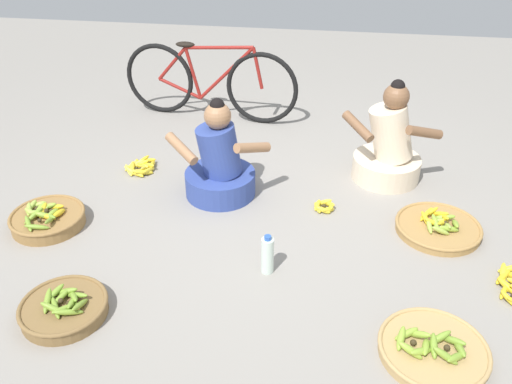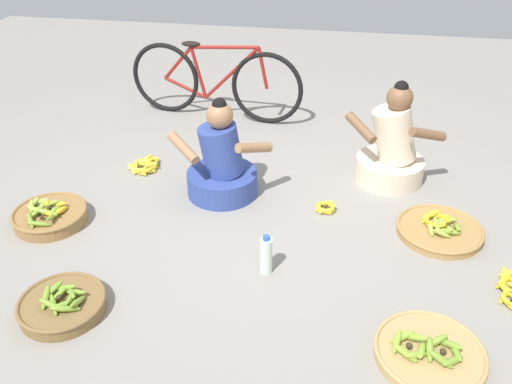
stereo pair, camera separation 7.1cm
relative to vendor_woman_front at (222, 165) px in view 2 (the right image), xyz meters
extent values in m
plane|color=gray|center=(0.34, -0.30, -0.24)|extent=(10.00, 10.00, 0.00)
cylinder|color=#334793|center=(0.00, 0.00, -0.15)|extent=(0.52, 0.52, 0.18)
cylinder|color=#334793|center=(0.00, 0.00, 0.12)|extent=(0.38, 0.35, 0.40)
sphere|color=#9E704C|center=(0.00, 0.00, 0.39)|extent=(0.19, 0.19, 0.19)
sphere|color=black|center=(0.00, 0.00, 0.47)|extent=(0.10, 0.10, 0.10)
cylinder|color=#9E704C|center=(-0.23, -0.14, 0.20)|extent=(0.28, 0.25, 0.16)
cylinder|color=#9E704C|center=(0.25, -0.06, 0.20)|extent=(0.25, 0.28, 0.16)
cylinder|color=beige|center=(1.23, 0.43, -0.15)|extent=(0.52, 0.52, 0.18)
cylinder|color=beige|center=(1.23, 0.43, 0.15)|extent=(0.37, 0.28, 0.47)
sphere|color=brown|center=(1.23, 0.43, 0.44)|extent=(0.19, 0.19, 0.19)
sphere|color=black|center=(1.23, 0.43, 0.51)|extent=(0.10, 0.10, 0.10)
cylinder|color=brown|center=(0.98, 0.33, 0.23)|extent=(0.25, 0.28, 0.16)
cylinder|color=brown|center=(1.45, 0.30, 0.23)|extent=(0.30, 0.22, 0.16)
torus|color=black|center=(-0.89, 1.42, 0.10)|extent=(0.68, 0.12, 0.68)
torus|color=black|center=(0.12, 1.31, 0.10)|extent=(0.68, 0.12, 0.68)
cylinder|color=maroon|center=(-0.22, 1.35, 0.21)|extent=(0.55, 0.09, 0.55)
cylinder|color=maroon|center=(-0.54, 1.38, 0.19)|extent=(0.15, 0.05, 0.49)
cylinder|color=maroon|center=(-0.28, 1.36, 0.45)|extent=(0.65, 0.10, 0.08)
cylinder|color=maroon|center=(-0.69, 1.40, 0.03)|extent=(0.42, 0.08, 0.18)
cylinder|color=maroon|center=(-0.75, 1.41, 0.27)|extent=(0.32, 0.07, 0.35)
cylinder|color=maroon|center=(0.08, 1.32, 0.29)|extent=(0.11, 0.04, 0.38)
ellipsoid|color=black|center=(-0.60, 1.39, 0.46)|extent=(0.18, 0.08, 0.05)
cylinder|color=olive|center=(-1.08, -0.58, -0.20)|extent=(0.49, 0.49, 0.09)
torus|color=olive|center=(-1.08, -0.58, -0.15)|extent=(0.50, 0.50, 0.02)
ellipsoid|color=gold|center=(-0.98, -0.58, -0.13)|extent=(0.05, 0.14, 0.06)
ellipsoid|color=gold|center=(-1.04, -0.52, -0.13)|extent=(0.13, 0.04, 0.06)
ellipsoid|color=gold|center=(-1.10, -0.58, -0.12)|extent=(0.05, 0.14, 0.08)
ellipsoid|color=gold|center=(-1.05, -0.63, -0.13)|extent=(0.13, 0.05, 0.06)
sphere|color=#382D19|center=(-1.04, -0.57, -0.12)|extent=(0.03, 0.03, 0.03)
ellipsoid|color=#8CAD38|center=(-1.02, -0.58, -0.13)|extent=(0.05, 0.12, 0.06)
ellipsoid|color=#8CAD38|center=(-1.08, -0.53, -0.12)|extent=(0.13, 0.06, 0.08)
ellipsoid|color=#8CAD38|center=(-1.13, -0.57, -0.12)|extent=(0.07, 0.13, 0.08)
ellipsoid|color=#8CAD38|center=(-1.07, -0.63, -0.12)|extent=(0.13, 0.06, 0.07)
sphere|color=#382D19|center=(-1.08, -0.58, -0.12)|extent=(0.03, 0.03, 0.03)
ellipsoid|color=#9EB747|center=(-1.10, -0.57, -0.12)|extent=(0.06, 0.12, 0.07)
ellipsoid|color=#9EB747|center=(-1.12, -0.52, -0.13)|extent=(0.11, 0.11, 0.06)
ellipsoid|color=#9EB747|center=(-1.17, -0.51, -0.12)|extent=(0.12, 0.07, 0.07)
ellipsoid|color=#9EB747|center=(-1.20, -0.55, -0.12)|extent=(0.07, 0.12, 0.08)
ellipsoid|color=#9EB747|center=(-1.20, -0.58, -0.12)|extent=(0.08, 0.12, 0.08)
ellipsoid|color=#9EB747|center=(-1.17, -0.61, -0.12)|extent=(0.12, 0.07, 0.07)
ellipsoid|color=#9EB747|center=(-1.13, -0.61, -0.12)|extent=(0.12, 0.09, 0.07)
sphere|color=#382D19|center=(-1.15, -0.56, -0.12)|extent=(0.03, 0.03, 0.03)
ellipsoid|color=olive|center=(-1.00, -0.68, -0.12)|extent=(0.05, 0.16, 0.08)
ellipsoid|color=olive|center=(-1.03, -0.62, -0.13)|extent=(0.15, 0.11, 0.06)
ellipsoid|color=olive|center=(-1.13, -0.65, -0.12)|extent=(0.11, 0.15, 0.09)
ellipsoid|color=olive|center=(-1.12, -0.73, -0.13)|extent=(0.12, 0.14, 0.06)
ellipsoid|color=olive|center=(-1.05, -0.75, -0.13)|extent=(0.16, 0.07, 0.06)
sphere|color=#382D19|center=(-1.07, -0.69, -0.13)|extent=(0.03, 0.03, 0.03)
cylinder|color=tan|center=(1.38, -1.34, -0.21)|extent=(0.54, 0.54, 0.05)
torus|color=tan|center=(1.38, -1.34, -0.19)|extent=(0.56, 0.56, 0.02)
ellipsoid|color=olive|center=(1.49, -1.35, -0.16)|extent=(0.06, 0.15, 0.06)
ellipsoid|color=olive|center=(1.47, -1.31, -0.16)|extent=(0.14, 0.11, 0.08)
ellipsoid|color=olive|center=(1.40, -1.31, -0.15)|extent=(0.14, 0.10, 0.08)
ellipsoid|color=olive|center=(1.37, -1.36, -0.16)|extent=(0.04, 0.14, 0.08)
ellipsoid|color=olive|center=(1.41, -1.42, -0.15)|extent=(0.15, 0.07, 0.09)
ellipsoid|color=olive|center=(1.47, -1.41, -0.16)|extent=(0.13, 0.12, 0.06)
sphere|color=#382D19|center=(1.43, -1.36, -0.16)|extent=(0.03, 0.03, 0.03)
ellipsoid|color=#8CAD38|center=(1.33, -1.37, -0.16)|extent=(0.07, 0.14, 0.06)
ellipsoid|color=#8CAD38|center=(1.30, -1.30, -0.15)|extent=(0.14, 0.10, 0.09)
ellipsoid|color=#8CAD38|center=(1.24, -1.30, -0.16)|extent=(0.14, 0.10, 0.07)
ellipsoid|color=#8CAD38|center=(1.21, -1.34, -0.15)|extent=(0.07, 0.14, 0.09)
ellipsoid|color=#8CAD38|center=(1.25, -1.41, -0.15)|extent=(0.14, 0.08, 0.09)
ellipsoid|color=#8CAD38|center=(1.30, -1.41, -0.16)|extent=(0.14, 0.10, 0.07)
sphere|color=#382D19|center=(1.27, -1.35, -0.16)|extent=(0.03, 0.03, 0.03)
cylinder|color=brown|center=(-0.58, -1.36, -0.20)|extent=(0.46, 0.46, 0.07)
torus|color=brown|center=(-0.58, -1.36, -0.16)|extent=(0.48, 0.48, 0.02)
ellipsoid|color=olive|center=(-0.47, -1.38, -0.13)|extent=(0.04, 0.16, 0.08)
ellipsoid|color=olive|center=(-0.53, -1.31, -0.14)|extent=(0.16, 0.05, 0.06)
ellipsoid|color=olive|center=(-0.60, -1.35, -0.14)|extent=(0.09, 0.16, 0.07)
ellipsoid|color=olive|center=(-0.59, -1.41, -0.14)|extent=(0.12, 0.14, 0.06)
ellipsoid|color=olive|center=(-0.51, -1.44, -0.14)|extent=(0.15, 0.09, 0.07)
sphere|color=#382D19|center=(-0.54, -1.37, -0.14)|extent=(0.03, 0.03, 0.03)
ellipsoid|color=olive|center=(-0.52, -1.35, -0.14)|extent=(0.05, 0.16, 0.07)
ellipsoid|color=olive|center=(-0.54, -1.32, -0.13)|extent=(0.12, 0.14, 0.08)
ellipsoid|color=olive|center=(-0.60, -1.29, -0.13)|extent=(0.16, 0.05, 0.08)
ellipsoid|color=olive|center=(-0.65, -1.33, -0.13)|extent=(0.11, 0.15, 0.09)
ellipsoid|color=olive|center=(-0.66, -1.38, -0.13)|extent=(0.07, 0.16, 0.09)
ellipsoid|color=olive|center=(-0.59, -1.43, -0.13)|extent=(0.16, 0.04, 0.09)
ellipsoid|color=olive|center=(-0.54, -1.41, -0.14)|extent=(0.13, 0.14, 0.06)
sphere|color=#382D19|center=(-0.59, -1.36, -0.14)|extent=(0.03, 0.03, 0.03)
cylinder|color=#A87F47|center=(1.54, -0.26, -0.21)|extent=(0.55, 0.55, 0.05)
torus|color=#A87F47|center=(1.54, -0.26, -0.19)|extent=(0.57, 0.57, 0.02)
ellipsoid|color=#8CAD38|center=(1.65, -0.27, -0.16)|extent=(0.04, 0.15, 0.08)
ellipsoid|color=#8CAD38|center=(1.58, -0.20, -0.16)|extent=(0.15, 0.04, 0.07)
ellipsoid|color=#8CAD38|center=(1.52, -0.28, -0.16)|extent=(0.07, 0.15, 0.08)
ellipsoid|color=#8CAD38|center=(1.60, -0.33, -0.16)|extent=(0.15, 0.07, 0.07)
sphere|color=#382D19|center=(1.58, -0.26, -0.16)|extent=(0.03, 0.03, 0.03)
ellipsoid|color=gold|center=(1.58, -0.20, -0.15)|extent=(0.06, 0.14, 0.09)
ellipsoid|color=gold|center=(1.55, -0.17, -0.15)|extent=(0.14, 0.10, 0.09)
ellipsoid|color=gold|center=(1.49, -0.16, -0.15)|extent=(0.14, 0.09, 0.09)
ellipsoid|color=gold|center=(1.47, -0.18, -0.16)|extent=(0.11, 0.13, 0.08)
ellipsoid|color=gold|center=(1.46, -0.24, -0.16)|extent=(0.08, 0.15, 0.07)
ellipsoid|color=gold|center=(1.51, -0.28, -0.16)|extent=(0.15, 0.05, 0.08)
ellipsoid|color=gold|center=(1.57, -0.26, -0.16)|extent=(0.11, 0.13, 0.07)
sphere|color=#382D19|center=(1.52, -0.22, -0.16)|extent=(0.03, 0.03, 0.03)
ellipsoid|color=#9EB747|center=(1.59, -0.30, -0.16)|extent=(0.04, 0.13, 0.08)
ellipsoid|color=#9EB747|center=(1.52, -0.25, -0.16)|extent=(0.14, 0.06, 0.06)
ellipsoid|color=#9EB747|center=(1.47, -0.31, -0.16)|extent=(0.05, 0.14, 0.07)
ellipsoid|color=#9EB747|center=(1.54, -0.36, -0.16)|extent=(0.13, 0.05, 0.08)
sphere|color=#382D19|center=(1.53, -0.30, -0.16)|extent=(0.03, 0.03, 0.03)
ellipsoid|color=yellow|center=(0.83, -0.10, -0.21)|extent=(0.04, 0.12, 0.07)
ellipsoid|color=yellow|center=(0.81, -0.07, -0.21)|extent=(0.10, 0.11, 0.07)
ellipsoid|color=yellow|center=(0.78, -0.05, -0.21)|extent=(0.11, 0.04, 0.08)
ellipsoid|color=yellow|center=(0.73, -0.09, -0.21)|extent=(0.06, 0.12, 0.06)
ellipsoid|color=yellow|center=(0.73, -0.12, -0.22)|extent=(0.07, 0.12, 0.05)
ellipsoid|color=yellow|center=(0.77, -0.15, -0.21)|extent=(0.12, 0.04, 0.07)
ellipsoid|color=yellow|center=(0.81, -0.14, -0.21)|extent=(0.11, 0.10, 0.06)
sphere|color=#382D19|center=(0.78, -0.10, -0.21)|extent=(0.03, 0.03, 0.03)
ellipsoid|color=gold|center=(1.88, -0.81, -0.21)|extent=(0.12, 0.04, 0.07)
ellipsoid|color=gold|center=(1.83, -0.84, -0.22)|extent=(0.08, 0.12, 0.06)
ellipsoid|color=gold|center=(1.84, -0.89, -0.21)|extent=(0.10, 0.10, 0.07)
ellipsoid|color=gold|center=(1.86, -0.71, -0.21)|extent=(0.13, 0.14, 0.07)
ellipsoid|color=gold|center=(1.86, -0.79, -0.21)|extent=(0.13, 0.13, 0.08)
ellipsoid|color=yellow|center=(1.92, -0.62, -0.21)|extent=(0.16, 0.07, 0.08)
ellipsoid|color=yellow|center=(1.86, -0.68, -0.20)|extent=(0.07, 0.16, 0.09)
ellipsoid|color=yellow|center=(-0.63, 0.21, -0.21)|extent=(0.07, 0.17, 0.08)
ellipsoid|color=yellow|center=(-0.66, 0.28, -0.21)|extent=(0.15, 0.12, 0.08)
ellipsoid|color=yellow|center=(-0.73, 0.29, -0.21)|extent=(0.16, 0.11, 0.08)
ellipsoid|color=yellow|center=(-0.77, 0.21, -0.21)|extent=(0.07, 0.17, 0.08)
ellipsoid|color=yellow|center=(-0.72, 0.16, -0.21)|extent=(0.17, 0.09, 0.07)
ellipsoid|color=yellow|center=(-0.66, 0.17, -0.21)|extent=(0.15, 0.12, 0.08)
sphere|color=#382D19|center=(-0.70, 0.22, -0.21)|extent=(0.03, 0.03, 0.03)
ellipsoid|color=yellow|center=(-0.67, 0.23, -0.21)|extent=(0.03, 0.15, 0.09)
ellipsoid|color=yellow|center=(-0.70, 0.28, -0.21)|extent=(0.14, 0.11, 0.06)
ellipsoid|color=yellow|center=(-0.76, 0.29, -0.21)|extent=(0.15, 0.08, 0.09)
ellipsoid|color=yellow|center=(-0.79, 0.26, -0.21)|extent=(0.11, 0.14, 0.08)
ellipsoid|color=yellow|center=(-0.79, 0.19, -0.21)|extent=(0.12, 0.14, 0.07)
ellipsoid|color=yellow|center=(-0.76, 0.16, -0.21)|extent=(0.15, 0.07, 0.09)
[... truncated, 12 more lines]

